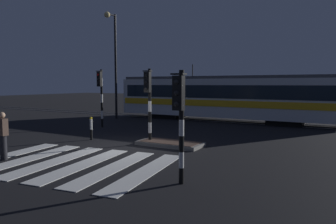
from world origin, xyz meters
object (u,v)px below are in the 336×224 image
traffic_light_median_centre (149,94)px  bollard_island_edge (91,128)px  traffic_light_corner_far_left (101,89)px  traffic_light_corner_near_right (180,110)px  tram (222,97)px  street_lamp_trackside_left (114,54)px  pedestrian_waiting_at_kerb (3,136)px

traffic_light_median_centre → bollard_island_edge: 3.43m
traffic_light_corner_far_left → bollard_island_edge: (2.62, -3.65, -1.80)m
traffic_light_corner_near_right → tram: 14.91m
traffic_light_corner_near_right → bollard_island_edge: 7.98m
traffic_light_median_centre → street_lamp_trackside_left: bearing=137.6°
traffic_light_median_centre → pedestrian_waiting_at_kerb: size_ratio=1.97×
pedestrian_waiting_at_kerb → traffic_light_corner_near_right: bearing=5.7°
traffic_light_corner_near_right → traffic_light_corner_far_left: bearing=141.5°
traffic_light_corner_far_left → traffic_light_corner_near_right: 12.08m
traffic_light_corner_near_right → tram: size_ratio=0.19×
traffic_light_corner_far_left → pedestrian_waiting_at_kerb: bearing=-71.4°
traffic_light_corner_far_left → traffic_light_corner_near_right: traffic_light_corner_far_left is taller
traffic_light_median_centre → tram: size_ratio=0.21×
traffic_light_corner_far_left → street_lamp_trackside_left: size_ratio=0.45×
traffic_light_corner_near_right → pedestrian_waiting_at_kerb: traffic_light_corner_near_right is taller
traffic_light_corner_far_left → tram: size_ratio=0.22×
traffic_light_median_centre → traffic_light_corner_near_right: 5.87m
traffic_light_corner_near_right → street_lamp_trackside_left: (-11.74, 11.60, 2.96)m
street_lamp_trackside_left → traffic_light_corner_near_right: bearing=-44.7°
traffic_light_corner_far_left → bollard_island_edge: size_ratio=3.22×
street_lamp_trackside_left → tram: 8.81m
street_lamp_trackside_left → pedestrian_waiting_at_kerb: size_ratio=4.66×
traffic_light_corner_far_left → tram: bearing=51.6°
bollard_island_edge → tram: bearing=75.0°
street_lamp_trackside_left → bollard_island_edge: (4.91, -7.73, -4.42)m
street_lamp_trackside_left → tram: (7.72, 2.76, -3.23)m
street_lamp_trackside_left → pedestrian_waiting_at_kerb: street_lamp_trackside_left is taller
traffic_light_median_centre → traffic_light_corner_near_right: size_ratio=1.10×
street_lamp_trackside_left → pedestrian_waiting_at_kerb: bearing=-67.6°
traffic_light_median_centre → pedestrian_waiting_at_kerb: traffic_light_median_centre is taller
street_lamp_trackside_left → pedestrian_waiting_at_kerb: 13.89m
traffic_light_corner_far_left → traffic_light_corner_near_right: bearing=-38.5°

